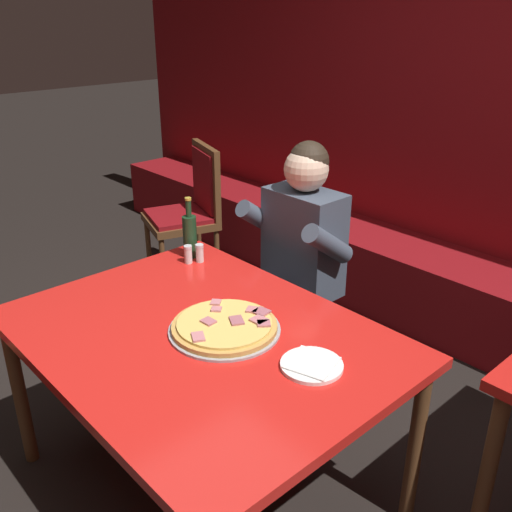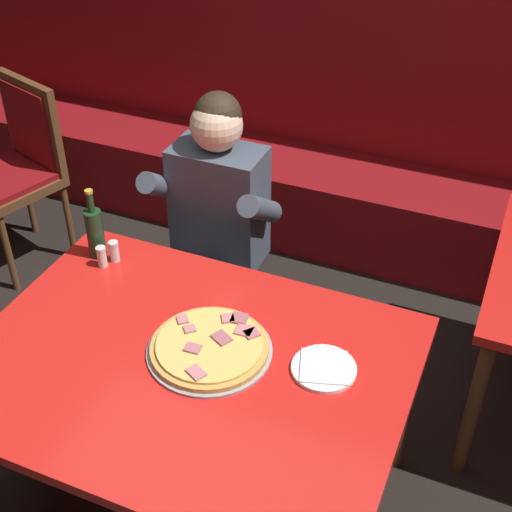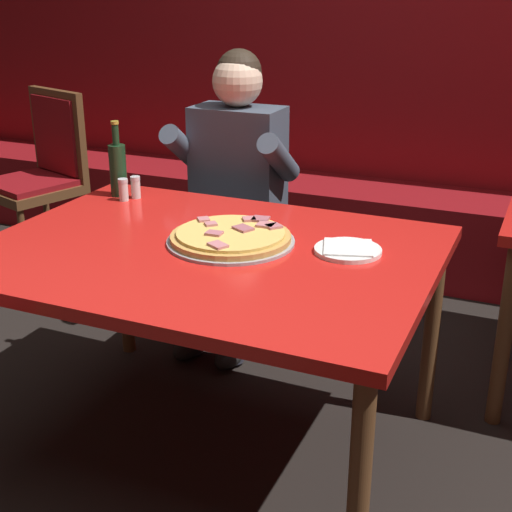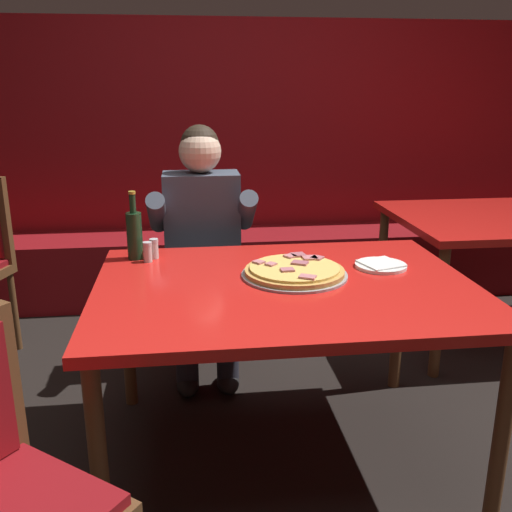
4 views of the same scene
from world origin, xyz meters
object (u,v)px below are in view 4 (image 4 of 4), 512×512
(plate_white_paper, at_px, (381,265))
(diner_seated_blue_shirt, at_px, (203,242))
(shaker_red_pepper_flakes, at_px, (148,253))
(shaker_oregano, at_px, (154,250))
(beer_bottle, at_px, (134,234))
(background_dining_table, at_px, (510,228))
(main_dining_table, at_px, (285,299))
(pizza, at_px, (295,271))

(plate_white_paper, height_order, diner_seated_blue_shirt, diner_seated_blue_shirt)
(shaker_red_pepper_flakes, bearing_deg, shaker_oregano, 62.73)
(beer_bottle, xyz_separation_m, background_dining_table, (2.07, 0.60, -0.18))
(main_dining_table, relative_size, plate_white_paper, 6.77)
(shaker_oregano, distance_m, diner_seated_blue_shirt, 0.45)
(pizza, relative_size, diner_seated_blue_shirt, 0.32)
(main_dining_table, bearing_deg, beer_bottle, 146.36)
(pizza, distance_m, plate_white_paper, 0.38)
(pizza, height_order, background_dining_table, pizza)
(main_dining_table, height_order, pizza, pizza)
(shaker_red_pepper_flakes, xyz_separation_m, diner_seated_blue_shirt, (0.24, 0.43, -0.08))
(plate_white_paper, distance_m, shaker_red_pepper_flakes, 0.97)
(beer_bottle, bearing_deg, pizza, -26.31)
(pizza, relative_size, shaker_red_pepper_flakes, 4.81)
(shaker_oregano, bearing_deg, pizza, -29.01)
(main_dining_table, relative_size, diner_seated_blue_shirt, 1.11)
(plate_white_paper, relative_size, diner_seated_blue_shirt, 0.16)
(pizza, relative_size, beer_bottle, 1.42)
(main_dining_table, height_order, shaker_oregano, shaker_oregano)
(main_dining_table, bearing_deg, pizza, 56.16)
(shaker_oregano, relative_size, shaker_red_pepper_flakes, 1.00)
(main_dining_table, distance_m, beer_bottle, 0.72)
(shaker_oregano, bearing_deg, plate_white_paper, -14.63)
(beer_bottle, xyz_separation_m, shaker_oregano, (0.08, -0.01, -0.07))
(plate_white_paper, relative_size, shaker_red_pepper_flakes, 2.44)
(beer_bottle, distance_m, diner_seated_blue_shirt, 0.51)
(shaker_red_pepper_flakes, relative_size, diner_seated_blue_shirt, 0.07)
(shaker_oregano, xyz_separation_m, shaker_red_pepper_flakes, (-0.02, -0.05, 0.00))
(shaker_oregano, bearing_deg, shaker_red_pepper_flakes, -117.27)
(diner_seated_blue_shirt, xyz_separation_m, background_dining_table, (1.77, 0.22, -0.03))
(shaker_red_pepper_flakes, height_order, diner_seated_blue_shirt, diner_seated_blue_shirt)
(plate_white_paper, xyz_separation_m, shaker_oregano, (-0.92, 0.24, 0.03))
(shaker_red_pepper_flakes, distance_m, background_dining_table, 2.12)
(plate_white_paper, xyz_separation_m, background_dining_table, (1.07, 0.84, -0.08))
(plate_white_paper, relative_size, background_dining_table, 0.16)
(beer_bottle, bearing_deg, main_dining_table, -33.64)
(main_dining_table, relative_size, pizza, 3.44)
(pizza, height_order, diner_seated_blue_shirt, diner_seated_blue_shirt)
(plate_white_paper, relative_size, beer_bottle, 0.72)
(beer_bottle, xyz_separation_m, shaker_red_pepper_flakes, (0.05, -0.05, -0.07))
(shaker_oregano, bearing_deg, diner_seated_blue_shirt, 60.30)
(shaker_red_pepper_flakes, bearing_deg, background_dining_table, 17.93)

